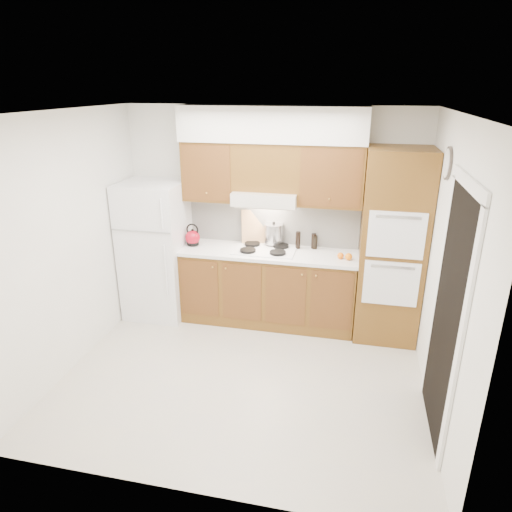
{
  "coord_description": "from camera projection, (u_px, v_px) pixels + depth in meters",
  "views": [
    {
      "loc": [
        0.98,
        -3.86,
        2.82
      ],
      "look_at": [
        0.03,
        0.45,
        1.15
      ],
      "focal_mm": 32.0,
      "sensor_mm": 36.0,
      "label": 1
    }
  ],
  "objects": [
    {
      "name": "upper_cab_over_hood",
      "position": [
        267.0,
        167.0,
        5.27
      ],
      "size": [
        0.75,
        0.33,
        0.55
      ],
      "primitive_type": "cube",
      "color": "brown",
      "rests_on": "range_hood"
    },
    {
      "name": "soffit",
      "position": [
        272.0,
        124.0,
        5.08
      ],
      "size": [
        2.13,
        0.36,
        0.4
      ],
      "primitive_type": "cube",
      "color": "silver",
      "rests_on": "wall_back"
    },
    {
      "name": "condiment_c",
      "position": [
        315.0,
        242.0,
        5.52
      ],
      "size": [
        0.06,
        0.06,
        0.16
      ],
      "primitive_type": "cylinder",
      "rotation": [
        0.0,
        0.0,
        0.07
      ],
      "color": "black",
      "rests_on": "countertop"
    },
    {
      "name": "range_hood",
      "position": [
        266.0,
        197.0,
        5.34
      ],
      "size": [
        0.75,
        0.45,
        0.15
      ],
      "primitive_type": "cube",
      "color": "silver",
      "rests_on": "wall_back"
    },
    {
      "name": "base_cabinets",
      "position": [
        268.0,
        288.0,
        5.66
      ],
      "size": [
        2.11,
        0.6,
        0.9
      ],
      "primitive_type": "cube",
      "color": "brown",
      "rests_on": "floor"
    },
    {
      "name": "condiment_a",
      "position": [
        298.0,
        240.0,
        5.53
      ],
      "size": [
        0.07,
        0.07,
        0.21
      ],
      "primitive_type": "cylinder",
      "rotation": [
        0.0,
        0.0,
        -0.26
      ],
      "color": "black",
      "rests_on": "countertop"
    },
    {
      "name": "wall_clock",
      "position": [
        448.0,
        163.0,
        4.11
      ],
      "size": [
        0.02,
        0.3,
        0.3
      ],
      "primitive_type": "cylinder",
      "rotation": [
        0.0,
        1.57,
        0.0
      ],
      "color": "#3F3833",
      "rests_on": "wall_right"
    },
    {
      "name": "oven_cabinet",
      "position": [
        392.0,
        247.0,
        5.12
      ],
      "size": [
        0.7,
        0.65,
        2.2
      ],
      "primitive_type": "cube",
      "color": "brown",
      "rests_on": "floor"
    },
    {
      "name": "wall_left",
      "position": [
        70.0,
        244.0,
        4.62
      ],
      "size": [
        0.02,
        3.0,
        2.6
      ],
      "primitive_type": "cube",
      "color": "white",
      "rests_on": "floor"
    },
    {
      "name": "countertop",
      "position": [
        268.0,
        253.0,
        5.48
      ],
      "size": [
        2.13,
        0.62,
        0.04
      ],
      "primitive_type": "cube",
      "color": "white",
      "rests_on": "base_cabinets"
    },
    {
      "name": "cutting_board",
      "position": [
        255.0,
        228.0,
        5.69
      ],
      "size": [
        0.35,
        0.2,
        0.44
      ],
      "primitive_type": "cube",
      "rotation": [
        -0.21,
        0.0,
        0.26
      ],
      "color": "tan",
      "rests_on": "countertop"
    },
    {
      "name": "orange_near",
      "position": [
        349.0,
        257.0,
        5.18
      ],
      "size": [
        0.11,
        0.11,
        0.08
      ],
      "primitive_type": "sphere",
      "rotation": [
        0.0,
        0.0,
        -0.43
      ],
      "color": "orange",
      "rests_on": "countertop"
    },
    {
      "name": "floor",
      "position": [
        244.0,
        374.0,
        4.72
      ],
      "size": [
        3.6,
        3.6,
        0.0
      ],
      "primitive_type": "plane",
      "color": "#BAB2A2",
      "rests_on": "ground"
    },
    {
      "name": "cooktop",
      "position": [
        265.0,
        250.0,
        5.5
      ],
      "size": [
        0.74,
        0.5,
        0.01
      ],
      "primitive_type": "cube",
      "color": "white",
      "rests_on": "countertop"
    },
    {
      "name": "ceiling",
      "position": [
        241.0,
        112.0,
        3.8
      ],
      "size": [
        3.6,
        3.6,
        0.0
      ],
      "primitive_type": "plane",
      "color": "white",
      "rests_on": "wall_back"
    },
    {
      "name": "wall_right",
      "position": [
        446.0,
        273.0,
        3.91
      ],
      "size": [
        0.02,
        3.0,
        2.6
      ],
      "primitive_type": "cube",
      "color": "white",
      "rests_on": "floor"
    },
    {
      "name": "fridge",
      "position": [
        156.0,
        250.0,
        5.74
      ],
      "size": [
        0.75,
        0.72,
        1.72
      ],
      "primitive_type": "cube",
      "color": "white",
      "rests_on": "floor"
    },
    {
      "name": "backsplash",
      "position": [
        273.0,
        222.0,
        5.64
      ],
      "size": [
        2.11,
        0.03,
        0.56
      ],
      "primitive_type": "cube",
      "color": "white",
      "rests_on": "countertop"
    },
    {
      "name": "upper_cab_right",
      "position": [
        332.0,
        176.0,
        5.15
      ],
      "size": [
        0.73,
        0.33,
        0.7
      ],
      "primitive_type": "cube",
      "color": "brown",
      "rests_on": "wall_back"
    },
    {
      "name": "condiment_b",
      "position": [
        314.0,
        241.0,
        5.53
      ],
      "size": [
        0.07,
        0.07,
        0.19
      ],
      "primitive_type": "cylinder",
      "rotation": [
        0.0,
        0.0,
        -0.13
      ],
      "color": "black",
      "rests_on": "countertop"
    },
    {
      "name": "upper_cab_left",
      "position": [
        211.0,
        171.0,
        5.43
      ],
      "size": [
        0.63,
        0.33,
        0.7
      ],
      "primitive_type": "cube",
      "color": "brown",
      "rests_on": "wall_back"
    },
    {
      "name": "wall_back",
      "position": [
        271.0,
        215.0,
        5.64
      ],
      "size": [
        3.6,
        0.02,
        2.6
      ],
      "primitive_type": "cube",
      "color": "white",
      "rests_on": "floor"
    },
    {
      "name": "doorway",
      "position": [
        447.0,
        318.0,
        3.68
      ],
      "size": [
        0.02,
        0.9,
        2.1
      ],
      "primitive_type": "cube",
      "color": "black",
      "rests_on": "floor"
    },
    {
      "name": "kettle",
      "position": [
        193.0,
        238.0,
        5.63
      ],
      "size": [
        0.21,
        0.21,
        0.18
      ],
      "primitive_type": "sphere",
      "rotation": [
        0.0,
        0.0,
        0.15
      ],
      "color": "maroon",
      "rests_on": "countertop"
    },
    {
      "name": "stock_pot",
      "position": [
        274.0,
        234.0,
        5.62
      ],
      "size": [
        0.28,
        0.28,
        0.24
      ],
      "primitive_type": "cylinder",
      "rotation": [
        0.0,
        0.0,
        0.3
      ],
      "color": "#AEADB1",
      "rests_on": "cooktop"
    },
    {
      "name": "orange_far",
      "position": [
        340.0,
        256.0,
        5.22
      ],
      "size": [
        0.08,
        0.08,
        0.07
      ],
      "primitive_type": "sphere",
      "rotation": [
        0.0,
        0.0,
        0.14
      ],
      "color": "orange",
      "rests_on": "countertop"
    }
  ]
}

